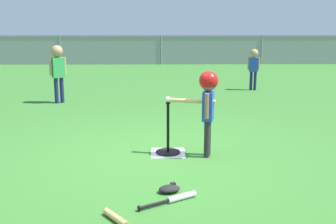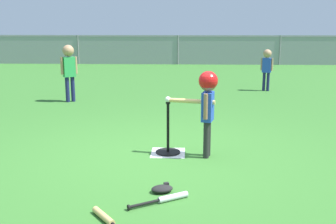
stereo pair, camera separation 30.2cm
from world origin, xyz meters
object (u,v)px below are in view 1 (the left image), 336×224
Objects in this scene: fielder_deep_left at (58,66)px; fielder_deep_center at (254,64)px; baseball_on_tee at (168,99)px; spare_bat_wood at (120,221)px; spare_bat_silver at (176,198)px; glove_near_bats at (170,189)px; batter_child at (208,96)px; batting_tee at (168,145)px.

fielder_deep_left is 4.73m from fielder_deep_center.
baseball_on_tee reaches higher than spare_bat_wood.
spare_bat_silver is (2.29, -4.96, -0.75)m from fielder_deep_left.
fielder_deep_center reaches higher than glove_near_bats.
glove_near_bats is (2.23, -4.73, -0.74)m from fielder_deep_left.
spare_bat_silver and spare_bat_wood have the same top height.
batter_child is at bearing 72.33° from spare_bat_silver.
glove_near_bats is (-0.00, -1.27, -0.07)m from batting_tee.
spare_bat_silver is at bearing -107.67° from batter_child.
batting_tee reaches higher than glove_near_bats.
baseball_on_tee is 1.44m from glove_near_bats.
fielder_deep_center is (2.20, 5.08, -0.06)m from baseball_on_tee.
batting_tee is 1.20× the size of spare_bat_silver.
baseball_on_tee is 5.54m from fielder_deep_center.
batter_child is at bearing 62.94° from spare_bat_wood.
batter_child reaches higher than spare_bat_wood.
glove_near_bats is at bearing -109.16° from fielder_deep_center.
batting_tee is 1.27m from glove_near_bats.
fielder_deep_left reaches higher than glove_near_bats.
batting_tee is 9.15× the size of baseball_on_tee.
fielder_deep_center is 3.92× the size of glove_near_bats.
glove_near_bats is at bearing -90.16° from baseball_on_tee.
baseball_on_tee is 0.06× the size of fielder_deep_left.
batting_tee is 0.56× the size of fielder_deep_left.
fielder_deep_left reaches higher than spare_bat_wood.
spare_bat_silver is 0.23m from glove_near_bats.
batter_child is 1.62m from spare_bat_silver.
batting_tee is at bearing 77.27° from spare_bat_wood.
batter_child is 0.91× the size of fielder_deep_left.
batter_child is 1.93× the size of spare_bat_silver.
fielder_deep_left is 4.64× the size of glove_near_bats.
fielder_deep_center reaches higher than baseball_on_tee.
spare_bat_silver is (-0.44, -1.37, -0.75)m from batter_child.
fielder_deep_center is at bearing 70.84° from glove_near_bats.
batter_child reaches higher than fielder_deep_center.
spare_bat_silver is (-2.15, -6.58, -0.63)m from fielder_deep_center.
batting_tee is 5.57m from fielder_deep_center.
fielder_deep_center is at bearing 66.55° from batting_tee.
fielder_deep_center is 7.53m from spare_bat_wood.
baseball_on_tee is 0.13× the size of spare_bat_silver.
batter_child is at bearing -14.29° from baseball_on_tee.
spare_bat_wood is (-2.64, -7.03, -0.63)m from fielder_deep_center.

